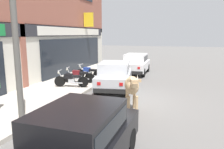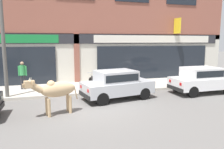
# 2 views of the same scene
# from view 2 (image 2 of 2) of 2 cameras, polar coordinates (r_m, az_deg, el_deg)

# --- Properties ---
(ground_plane) EXTENTS (90.00, 90.00, 0.00)m
(ground_plane) POSITION_cam_2_polar(r_m,az_deg,el_deg) (9.79, -4.87, -8.59)
(ground_plane) COLOR #605E5B
(sidewalk) EXTENTS (19.00, 3.32, 0.15)m
(sidewalk) POSITION_cam_2_polar(r_m,az_deg,el_deg) (13.46, -8.12, -3.51)
(sidewalk) COLOR #B7AFA3
(sidewalk) RESTS_ON ground
(shop_building) EXTENTS (23.00, 1.40, 10.12)m
(shop_building) POSITION_cam_2_polar(r_m,az_deg,el_deg) (15.19, -9.59, 16.03)
(shop_building) COLOR #8E5142
(shop_building) RESTS_ON ground
(cow) EXTENTS (2.09, 0.96, 1.61)m
(cow) POSITION_cam_2_polar(r_m,az_deg,el_deg) (8.89, -14.48, -3.92)
(cow) COLOR tan
(cow) RESTS_ON ground
(car_0) EXTENTS (3.65, 1.68, 1.46)m
(car_0) POSITION_cam_2_polar(r_m,az_deg,el_deg) (13.22, 22.41, -1.05)
(car_0) COLOR black
(car_0) RESTS_ON ground
(car_2) EXTENTS (3.79, 2.19, 1.46)m
(car_2) POSITION_cam_2_polar(r_m,az_deg,el_deg) (10.96, 1.25, -2.28)
(car_2) COLOR black
(car_2) RESTS_ON ground
(motorcycle_0) EXTENTS (0.61, 1.79, 0.88)m
(motorcycle_0) POSITION_cam_2_polar(r_m,az_deg,el_deg) (12.90, -4.45, -1.89)
(motorcycle_0) COLOR black
(motorcycle_0) RESTS_ON sidewalk
(motorcycle_1) EXTENTS (0.59, 1.80, 0.88)m
(motorcycle_1) POSITION_cam_2_polar(r_m,az_deg,el_deg) (13.24, -0.06, -1.59)
(motorcycle_1) COLOR black
(motorcycle_1) RESTS_ON sidewalk
(motorcycle_2) EXTENTS (0.61, 1.80, 0.88)m
(motorcycle_2) POSITION_cam_2_polar(r_m,az_deg,el_deg) (13.52, 4.86, -1.41)
(motorcycle_2) COLOR black
(motorcycle_2) RESTS_ON sidewalk
(pedestrian) EXTENTS (0.48, 0.32, 1.60)m
(pedestrian) POSITION_cam_2_polar(r_m,az_deg,el_deg) (13.52, -22.34, 0.53)
(pedestrian) COLOR #2D2D33
(pedestrian) RESTS_ON sidewalk
(utility_pole) EXTENTS (0.18, 0.18, 5.89)m
(utility_pole) POSITION_cam_2_polar(r_m,az_deg,el_deg) (11.85, -26.58, 8.72)
(utility_pole) COLOR #595651
(utility_pole) RESTS_ON sidewalk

